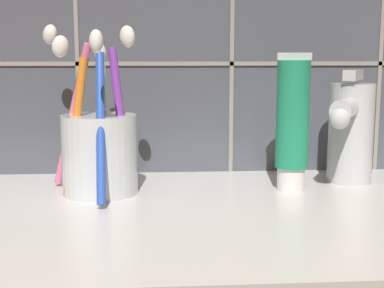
# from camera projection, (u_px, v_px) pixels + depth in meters

# --- Properties ---
(sink_counter) EXTENTS (0.76, 0.35, 0.02)m
(sink_counter) POSITION_uv_depth(u_px,v_px,m) (235.00, 218.00, 0.52)
(sink_counter) COLOR silver
(sink_counter) RESTS_ON ground
(tile_wall_backsplash) EXTENTS (0.86, 0.02, 0.41)m
(tile_wall_backsplash) POSITION_uv_depth(u_px,v_px,m) (216.00, 23.00, 0.66)
(tile_wall_backsplash) COLOR #4C515B
(tile_wall_backsplash) RESTS_ON ground
(toothbrush_cup) EXTENTS (0.11, 0.13, 0.18)m
(toothbrush_cup) POSITION_uv_depth(u_px,v_px,m) (99.00, 147.00, 0.57)
(toothbrush_cup) COLOR silver
(toothbrush_cup) RESTS_ON sink_counter
(toothpaste_tube) EXTENTS (0.04, 0.04, 0.15)m
(toothpaste_tube) POSITION_uv_depth(u_px,v_px,m) (292.00, 123.00, 0.58)
(toothpaste_tube) COLOR white
(toothpaste_tube) RESTS_ON sink_counter
(sink_faucet) EXTENTS (0.07, 0.10, 0.13)m
(sink_faucet) POSITION_uv_depth(u_px,v_px,m) (350.00, 129.00, 0.62)
(sink_faucet) COLOR silver
(sink_faucet) RESTS_ON sink_counter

